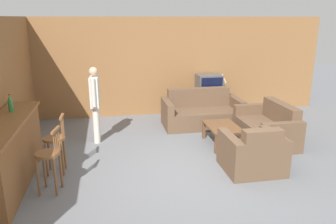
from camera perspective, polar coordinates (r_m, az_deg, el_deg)
name	(u,v)px	position (r m, az deg, el deg)	size (l,w,h in m)	color
ground_plane	(187,173)	(5.73, 3.29, -10.59)	(24.00, 24.00, 0.00)	slate
wall_back	(155,67)	(8.85, -2.30, 7.83)	(9.40, 0.08, 2.60)	olive
wall_left	(3,90)	(6.71, -26.76, 3.45)	(0.08, 8.70, 2.60)	olive
bar_counter	(10,153)	(5.69, -25.82, -6.52)	(0.55, 2.47, 1.07)	brown
bar_chair_near	(49,159)	(5.25, -20.02, -7.66)	(0.43, 0.43, 1.02)	brown
bar_chair_mid	(55,143)	(5.85, -19.03, -5.11)	(0.37, 0.37, 1.02)	brown
couch_far	(201,113)	(8.11, 5.85, -0.21)	(1.90, 0.95, 0.88)	brown
armchair_near	(253,154)	(5.87, 14.57, -7.12)	(0.97, 0.90, 0.85)	brown
loveseat_right	(268,128)	(7.32, 16.97, -2.69)	(0.87, 1.55, 0.84)	brown
coffee_table	(223,128)	(6.90, 9.50, -2.85)	(0.63, 0.93, 0.42)	brown
tv_unit	(208,104)	(9.01, 7.03, 1.41)	(1.02, 0.56, 0.61)	#2D2319
tv	(209,84)	(8.88, 7.15, 4.87)	(0.64, 0.52, 0.50)	#4C4C4C
bottle	(10,104)	(6.00, -25.76, 1.29)	(0.08, 0.08, 0.30)	#2D7F3D
table_lamp	(222,79)	(8.98, 9.45, 5.70)	(0.23, 0.23, 0.51)	brown
person_by_window	(95,101)	(7.00, -12.57, 1.96)	(0.20, 0.56, 1.61)	silver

